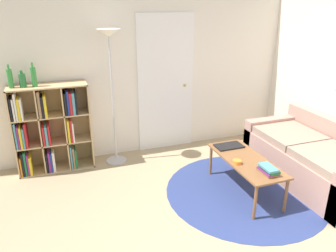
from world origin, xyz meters
TOP-DOWN VIEW (x-y plane):
  - wall_back at (0.01, 2.81)m, footprint 7.18×0.11m
  - rug at (0.66, 1.18)m, footprint 1.94×1.94m
  - bookshelf at (-1.53, 2.60)m, footprint 0.99×0.34m
  - floor_lamp at (-0.67, 2.53)m, footprint 0.31×0.31m
  - couch at (1.67, 1.16)m, footprint 0.91×1.81m
  - coffee_table at (0.64, 1.19)m, footprint 0.47×1.12m
  - laptop at (0.63, 1.58)m, footprint 0.35×0.21m
  - bowl at (0.48, 1.13)m, footprint 0.10×0.10m
  - book_stack_on_table at (0.68, 0.82)m, footprint 0.14×0.24m
  - bottle_left at (-1.90, 2.59)m, footprint 0.06×0.06m
  - bottle_middle at (-1.76, 2.58)m, footprint 0.08×0.08m
  - bottle_right at (-1.63, 2.58)m, footprint 0.06×0.06m

SIDE VIEW (x-z plane):
  - rug at x=0.66m, z-range 0.00..0.01m
  - couch at x=1.67m, z-range -0.09..0.66m
  - coffee_table at x=0.64m, z-range 0.17..0.61m
  - laptop at x=0.63m, z-range 0.44..0.46m
  - bowl at x=0.48m, z-range 0.44..0.48m
  - book_stack_on_table at x=0.68m, z-range 0.44..0.53m
  - bookshelf at x=-1.53m, z-range 0.00..1.18m
  - bottle_middle at x=-1.76m, z-range 1.17..1.38m
  - wall_back at x=0.01m, z-range -0.01..2.59m
  - bottle_left at x=-1.90m, z-range 1.16..1.46m
  - bottle_right at x=-1.63m, z-range 1.16..1.46m
  - floor_lamp at x=-0.67m, z-range 0.62..2.48m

